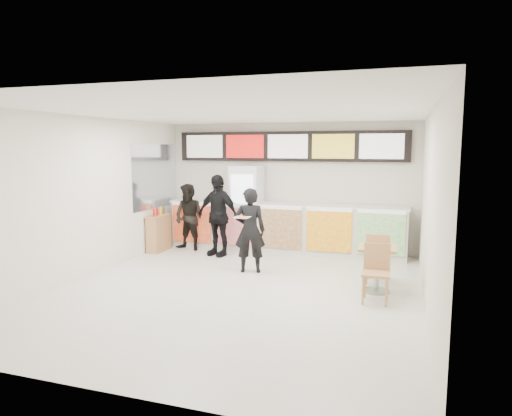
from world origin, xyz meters
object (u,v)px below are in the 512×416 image
at_px(customer_left, 189,217).
at_px(customer_main, 250,230).
at_px(cafe_table, 377,261).
at_px(condiment_ledge, 159,233).
at_px(service_counter, 284,227).
at_px(customer_mid, 218,215).
at_px(drinks_fridge, 247,207).

bearing_deg(customer_left, customer_main, -22.92).
bearing_deg(cafe_table, customer_left, 155.27).
xyz_separation_m(customer_main, condiment_ledge, (-2.63, 1.08, -0.40)).
distance_m(service_counter, condiment_ledge, 2.95).
xyz_separation_m(service_counter, customer_mid, (-1.33, -0.83, 0.34)).
relative_size(service_counter, customer_main, 3.35).
bearing_deg(condiment_ledge, customer_left, 26.20).
height_order(customer_main, customer_left, customer_main).
distance_m(customer_left, cafe_table, 4.82).
distance_m(customer_mid, cafe_table, 3.94).
bearing_deg(customer_main, customer_left, -50.82).
height_order(drinks_fridge, condiment_ledge, drinks_fridge).
bearing_deg(cafe_table, condiment_ledge, 161.11).
bearing_deg(service_counter, condiment_ledge, -163.11).
xyz_separation_m(customer_left, customer_mid, (0.85, -0.29, 0.13)).
relative_size(customer_left, condiment_ledge, 1.55).
distance_m(cafe_table, condiment_ledge, 5.31).
bearing_deg(service_counter, customer_main, -95.59).
relative_size(customer_main, cafe_table, 1.05).
distance_m(service_counter, drinks_fridge, 1.03).
distance_m(customer_mid, condiment_ledge, 1.57).
xyz_separation_m(service_counter, condiment_ledge, (-2.82, -0.86, -0.14)).
bearing_deg(service_counter, cafe_table, -47.38).
relative_size(customer_main, condiment_ledge, 1.64).
height_order(drinks_fridge, customer_mid, drinks_fridge).
xyz_separation_m(service_counter, customer_main, (-0.19, -1.93, 0.26)).
distance_m(drinks_fridge, customer_main, 2.09).
height_order(customer_left, customer_mid, customer_mid).
xyz_separation_m(customer_mid, condiment_ledge, (-1.49, -0.02, -0.48)).
height_order(customer_mid, cafe_table, customer_mid).
distance_m(service_counter, cafe_table, 3.32).
height_order(drinks_fridge, cafe_table, drinks_fridge).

